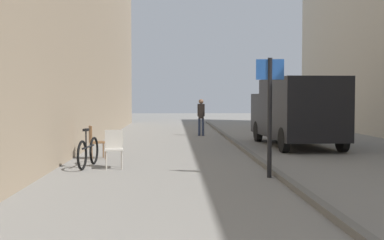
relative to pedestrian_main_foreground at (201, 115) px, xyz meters
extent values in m
plane|color=gray|center=(-0.53, -8.39, -0.96)|extent=(80.00, 80.00, 0.00)
cube|color=#615F5B|center=(1.05, -8.39, -0.90)|extent=(0.16, 40.00, 0.12)
cylinder|color=#2D3851|center=(-0.08, 0.02, -0.57)|extent=(0.12, 0.12, 0.79)
cylinder|color=#2D3851|center=(0.08, -0.02, -0.57)|extent=(0.12, 0.12, 0.79)
cube|color=black|center=(0.00, 0.00, 0.15)|extent=(0.25, 0.22, 0.67)
cylinder|color=black|center=(-0.12, 0.02, 0.20)|extent=(0.09, 0.09, 0.57)
cylinder|color=black|center=(0.12, -0.02, 0.20)|extent=(0.09, 0.09, 0.57)
sphere|color=brown|center=(0.00, 0.00, 0.60)|extent=(0.22, 0.22, 0.22)
cube|color=black|center=(3.14, -5.57, 0.41)|extent=(2.25, 4.08, 2.06)
cube|color=black|center=(3.03, -2.79, 0.15)|extent=(2.15, 1.64, 1.55)
cube|color=black|center=(3.01, -2.25, 0.49)|extent=(1.76, 0.11, 0.68)
cylinder|color=black|center=(2.09, -2.98, -0.56)|extent=(0.25, 0.81, 0.80)
cylinder|color=black|center=(3.98, -2.91, -0.56)|extent=(0.25, 0.81, 0.80)
cylinder|color=black|center=(2.24, -6.90, -0.56)|extent=(0.25, 0.81, 0.80)
cylinder|color=black|center=(4.14, -6.83, -0.56)|extent=(0.25, 0.81, 0.80)
cylinder|color=black|center=(0.83, -11.67, 0.34)|extent=(0.10, 0.10, 2.60)
cube|color=#2659B2|center=(0.83, -11.67, 1.39)|extent=(0.60, 0.11, 0.44)
torus|color=black|center=(-3.33, -9.40, -0.60)|extent=(0.14, 0.72, 0.72)
torus|color=black|center=(-3.44, -10.44, -0.60)|extent=(0.14, 0.72, 0.72)
cylinder|color=black|center=(-3.39, -9.92, -0.45)|extent=(0.15, 0.94, 0.05)
cylinder|color=black|center=(-3.41, -10.11, -0.23)|extent=(0.04, 0.04, 0.40)
cube|color=black|center=(-3.41, -10.11, -0.01)|extent=(0.13, 0.25, 0.06)
cylinder|color=#B7B2A8|center=(-2.50, -10.38, -0.74)|extent=(0.04, 0.04, 0.45)
cylinder|color=#B7B2A8|center=(-2.87, -10.42, -0.74)|extent=(0.04, 0.04, 0.45)
cylinder|color=#B7B2A8|center=(-2.55, -10.01, -0.74)|extent=(0.04, 0.04, 0.45)
cylinder|color=#B7B2A8|center=(-2.92, -10.05, -0.74)|extent=(0.04, 0.04, 0.45)
cube|color=#B7B2A8|center=(-2.71, -10.22, -0.49)|extent=(0.49, 0.49, 0.04)
cube|color=#B7B2A8|center=(-2.73, -10.02, -0.25)|extent=(0.44, 0.10, 0.45)
cylinder|color=brown|center=(-3.29, -8.00, -0.74)|extent=(0.04, 0.04, 0.45)
cylinder|color=brown|center=(-3.18, -8.35, -0.74)|extent=(0.04, 0.04, 0.45)
cylinder|color=brown|center=(-3.65, -8.10, -0.74)|extent=(0.04, 0.04, 0.45)
cylinder|color=brown|center=(-3.54, -8.46, -0.74)|extent=(0.04, 0.04, 0.45)
cube|color=brown|center=(-3.41, -8.23, -0.49)|extent=(0.55, 0.55, 0.04)
cube|color=brown|center=(-3.60, -8.29, -0.25)|extent=(0.16, 0.43, 0.45)
camera|label=1|loc=(-1.25, -22.20, 0.78)|focal=45.80mm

